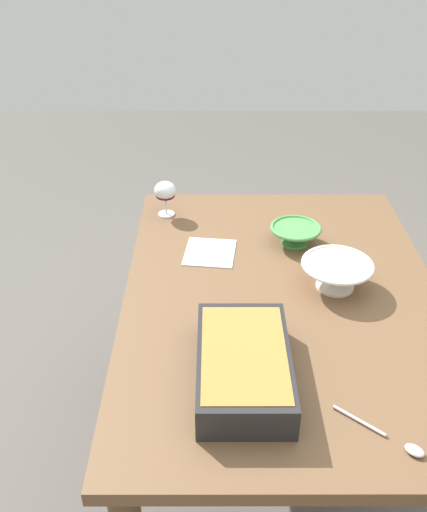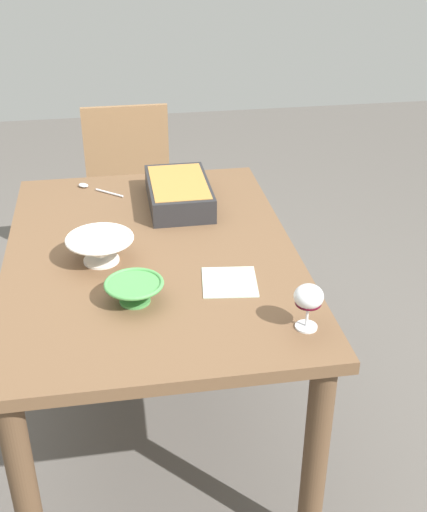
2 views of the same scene
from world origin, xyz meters
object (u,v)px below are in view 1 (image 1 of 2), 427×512
Objects in this scene: dining_table at (281,325)px; serving_spoon at (396,441)px; casserole_dish at (244,364)px; mixing_bowl at (295,234)px; napkin at (210,252)px; wine_glass at (165,192)px; small_bowl at (336,273)px.

dining_table is 0.59m from serving_spoon.
casserole_dish is 0.68m from mixing_bowl.
serving_spoon is at bearing 59.21° from casserole_dish.
napkin is at bearing -137.42° from dining_table.
wine_glass is 0.74× the size of serving_spoon.
small_bowl is at bearing -177.07° from serving_spoon.
small_bowl is 0.43m from napkin.
casserole_dish is 1.77× the size of small_bowl.
napkin is at bearing 31.62° from wine_glass.
casserole_dish reaches higher than napkin.
dining_table is at bearing 158.88° from casserole_dish.
wine_glass reaches higher than dining_table.
napkin is at bearing -117.07° from small_bowl.
wine_glass reaches higher than napkin.
wine_glass is 0.89m from casserole_dish.
serving_spoon is (0.55, 0.19, 0.12)m from dining_table.
dining_table is 0.34m from mixing_bowl.
mixing_bowl is at bearing 65.60° from wine_glass.
serving_spoon is at bearing 2.93° from small_bowl.
serving_spoon is (0.20, 0.33, -0.04)m from casserole_dish.
small_bowl is at bearing 142.92° from casserole_dish.
napkin is at bearing -78.37° from mixing_bowl.
small_bowl is at bearing 49.82° from wine_glass.
small_bowl is (-0.39, 0.30, -0.00)m from casserole_dish.
dining_table is 10.06× the size of wine_glass.
small_bowl reaches higher than dining_table.
mixing_bowl reaches higher than serving_spoon.
mixing_bowl is 0.80× the size of small_bowl.
napkin is (-0.59, -0.08, -0.05)m from casserole_dish.
wine_glass is 0.77× the size of mixing_bowl.
small_bowl is at bearing 62.93° from napkin.
wine_glass is 0.62× the size of small_bowl.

